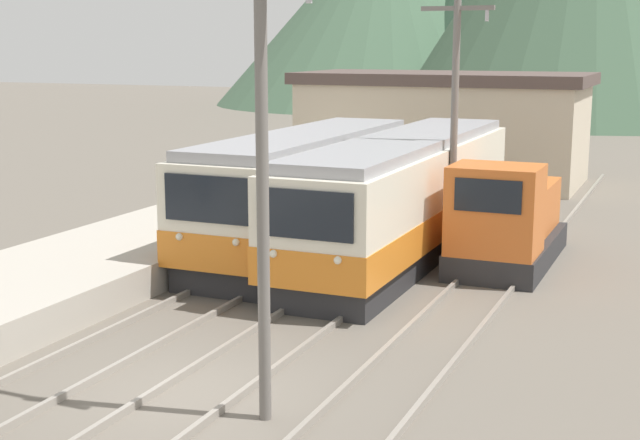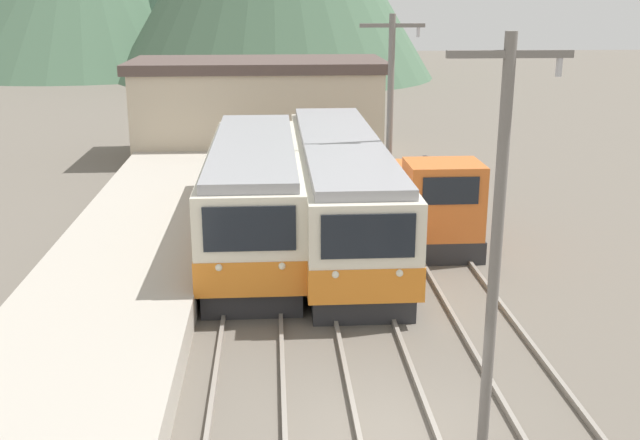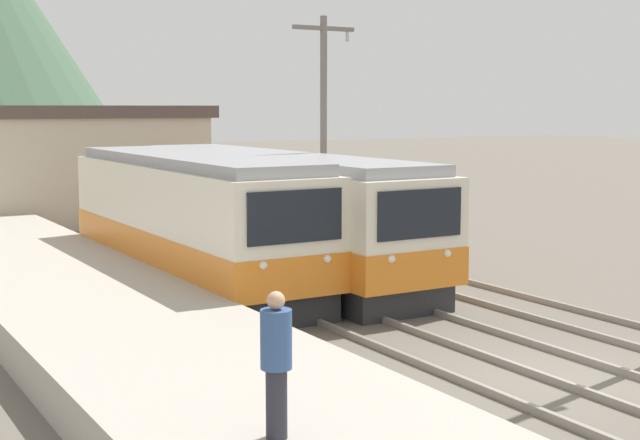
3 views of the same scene
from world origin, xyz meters
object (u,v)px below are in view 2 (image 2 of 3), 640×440
Objects in this scene: shunting_locomotive at (431,205)px; catenary_mast_near at (497,237)px; commuter_train_center at (341,194)px; catenary_mast_mid at (390,123)px; commuter_train_left at (255,201)px.

shunting_locomotive is 0.80× the size of catenary_mast_near.
catenary_mast_mid reaches higher than commuter_train_center.
commuter_train_center is at bearing 164.58° from catenary_mast_mid.
catenary_mast_near is at bearing -97.14° from shunting_locomotive.
catenary_mast_mid reaches higher than shunting_locomotive.
commuter_train_center is at bearing 177.93° from shunting_locomotive.
catenary_mast_mid is at bearing 4.92° from commuter_train_left.
shunting_locomotive is 12.32m from catenary_mast_near.
commuter_train_center is (2.80, 0.79, -0.03)m from commuter_train_left.
catenary_mast_near is at bearing -90.00° from catenary_mast_mid.
commuter_train_left is at bearing 110.98° from catenary_mast_near.
commuter_train_center reaches higher than shunting_locomotive.
catenary_mast_near is at bearing -69.02° from commuter_train_left.
commuter_train_center is 2.85m from catenary_mast_mid.
catenary_mast_mid is (0.00, 11.60, 0.00)m from catenary_mast_near.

